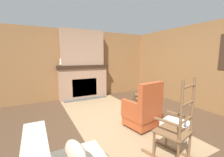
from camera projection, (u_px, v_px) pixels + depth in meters
name	position (u px, v px, depth m)	size (l,w,h in m)	color
ground_plane	(118.00, 126.00, 3.34)	(14.00, 14.00, 0.00)	#4C3523
wood_panel_wall_left	(81.00, 65.00, 5.54)	(0.06, 5.99, 2.47)	olive
wood_panel_wall_back	(199.00, 66.00, 4.39)	(5.99, 0.09, 2.47)	olive
fireplace_hearth	(84.00, 82.00, 5.46)	(0.53, 1.81, 1.23)	#9E7A60
chimney_breast	(82.00, 48.00, 5.29)	(0.28, 1.50, 1.22)	#9E7A60
area_rug	(112.00, 117.00, 3.78)	(4.02, 1.90, 0.01)	#997A56
armchair	(143.00, 111.00, 3.19)	(0.70, 0.74, 1.02)	#A84723
rocking_chair	(175.00, 133.00, 2.18)	(0.88, 0.60, 1.25)	brown
firewood_stack	(140.00, 97.00, 5.34)	(0.49, 0.49, 0.25)	brown
laundry_basket	(175.00, 129.00, 2.89)	(0.57, 0.53, 0.30)	white
oil_lamp_vase	(61.00, 63.00, 5.04)	(0.11, 0.11, 0.24)	silver
storage_case	(87.00, 63.00, 5.48)	(0.14, 0.24, 0.13)	gray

